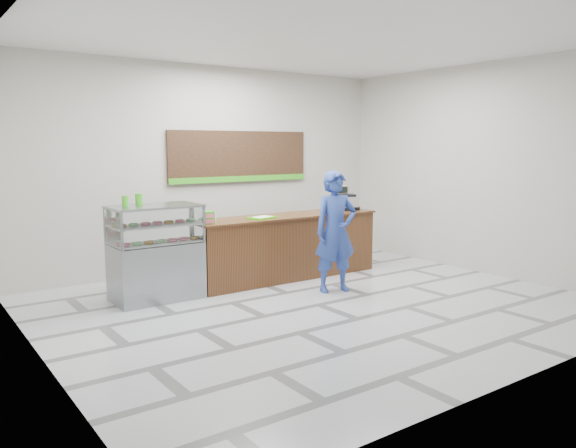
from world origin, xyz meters
TOP-DOWN VIEW (x-y plane):
  - floor at (0.00, 0.00)m, footprint 7.00×7.00m
  - back_wall at (0.00, 3.00)m, footprint 7.00×0.00m
  - ceiling at (0.00, 0.00)m, footprint 7.00×7.00m
  - sales_counter at (0.55, 1.55)m, footprint 3.26×0.76m
  - display_case at (-1.67, 1.55)m, footprint 1.22×0.72m
  - menu_board at (0.55, 2.96)m, footprint 2.80×0.06m
  - cash_register at (1.79, 1.61)m, footprint 0.56×0.57m
  - card_terminal at (1.45, 1.42)m, footprint 0.11×0.19m
  - serving_tray at (0.03, 1.46)m, footprint 0.46×0.38m
  - napkin_box at (-0.87, 1.72)m, footprint 0.16×0.16m
  - straw_cup at (-0.66, 1.73)m, footprint 0.08×0.08m
  - promo_box at (-0.95, 1.40)m, footprint 0.21×0.14m
  - donut_decal at (1.38, 1.51)m, footprint 0.15×0.15m
  - green_cup_left at (-2.03, 1.67)m, footprint 0.09×0.09m
  - green_cup_right at (-1.82, 1.71)m, footprint 0.10×0.10m
  - customer at (0.66, 0.45)m, footprint 0.74×0.58m

SIDE VIEW (x-z plane):
  - floor at x=0.00m, z-range 0.00..0.00m
  - sales_counter at x=0.55m, z-range 0.00..1.03m
  - display_case at x=-1.67m, z-range 0.01..1.34m
  - customer at x=0.66m, z-range 0.00..1.78m
  - donut_decal at x=1.38m, z-range 1.03..1.03m
  - serving_tray at x=0.03m, z-range 1.03..1.05m
  - card_terminal at x=1.45m, z-range 1.03..1.07m
  - straw_cup at x=-0.66m, z-range 1.03..1.14m
  - napkin_box at x=-0.87m, z-range 1.03..1.15m
  - promo_box at x=-0.95m, z-range 1.03..1.21m
  - cash_register at x=1.79m, z-range 0.98..1.39m
  - green_cup_left at x=-2.03m, z-range 1.33..1.47m
  - green_cup_right at x=-1.82m, z-range 1.33..1.49m
  - back_wall at x=0.00m, z-range -1.75..5.25m
  - menu_board at x=0.55m, z-range 1.48..2.38m
  - ceiling at x=0.00m, z-range 3.50..3.50m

